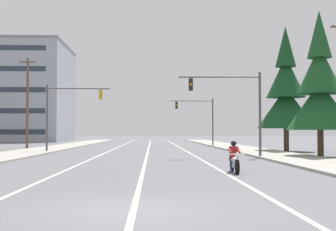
# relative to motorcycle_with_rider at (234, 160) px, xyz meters

# --- Properties ---
(ground_plane) EXTENTS (400.00, 400.00, 0.00)m
(ground_plane) POSITION_rel_motorcycle_with_rider_xyz_m (-4.38, -9.86, -0.59)
(ground_plane) COLOR #5B5B60
(lane_stripe_center) EXTENTS (0.16, 100.00, 0.01)m
(lane_stripe_center) POSITION_rel_motorcycle_with_rider_xyz_m (-4.17, 35.14, -0.58)
(lane_stripe_center) COLOR beige
(lane_stripe_center) RESTS_ON ground
(lane_stripe_left) EXTENTS (0.16, 100.00, 0.01)m
(lane_stripe_left) POSITION_rel_motorcycle_with_rider_xyz_m (-7.91, 35.14, -0.58)
(lane_stripe_left) COLOR beige
(lane_stripe_left) RESTS_ON ground
(lane_stripe_right) EXTENTS (0.16, 100.00, 0.01)m
(lane_stripe_right) POSITION_rel_motorcycle_with_rider_xyz_m (-0.46, 35.14, -0.58)
(lane_stripe_right) COLOR beige
(lane_stripe_right) RESTS_ON ground
(sidewalk_kerb_right) EXTENTS (4.40, 110.00, 0.14)m
(sidewalk_kerb_right) POSITION_rel_motorcycle_with_rider_xyz_m (5.92, 30.14, -0.52)
(sidewalk_kerb_right) COLOR #9E998E
(sidewalk_kerb_right) RESTS_ON ground
(sidewalk_kerb_left) EXTENTS (4.40, 110.00, 0.14)m
(sidewalk_kerb_left) POSITION_rel_motorcycle_with_rider_xyz_m (-14.68, 30.14, -0.52)
(sidewalk_kerb_left) COLOR #9E998E
(sidewalk_kerb_left) RESTS_ON ground
(motorcycle_with_rider) EXTENTS (0.70, 2.19, 1.46)m
(motorcycle_with_rider) POSITION_rel_motorcycle_with_rider_xyz_m (0.00, 0.00, 0.00)
(motorcycle_with_rider) COLOR black
(motorcycle_with_rider) RESTS_ON ground
(traffic_signal_near_right) EXTENTS (5.98, 0.40, 6.20)m
(traffic_signal_near_right) POSITION_rel_motorcycle_with_rider_xyz_m (2.30, 12.31, 3.58)
(traffic_signal_near_right) COLOR #47474C
(traffic_signal_near_right) RESTS_ON ground
(traffic_signal_near_left) EXTENTS (5.82, 0.45, 6.20)m
(traffic_signal_near_left) POSITION_rel_motorcycle_with_rider_xyz_m (-11.68, 21.69, 3.57)
(traffic_signal_near_left) COLOR #47474C
(traffic_signal_near_left) RESTS_ON ground
(traffic_signal_mid_right) EXTENTS (5.61, 0.57, 6.20)m
(traffic_signal_mid_right) POSITION_rel_motorcycle_with_rider_xyz_m (2.41, 38.31, 3.56)
(traffic_signal_mid_right) COLOR #47474C
(traffic_signal_mid_right) RESTS_ON ground
(utility_pole_left_near) EXTENTS (1.81, 0.26, 9.90)m
(utility_pole_left_near) POSITION_rel_motorcycle_with_rider_xyz_m (-17.36, 29.81, 4.54)
(utility_pole_left_near) COLOR brown
(utility_pole_left_near) RESTS_ON ground
(conifer_tree_right_verge_near) EXTENTS (4.94, 4.94, 10.87)m
(conifer_tree_right_verge_near) POSITION_rel_motorcycle_with_rider_xyz_m (8.58, 12.56, 4.39)
(conifer_tree_right_verge_near) COLOR #4C3828
(conifer_tree_right_verge_near) RESTS_ON ground
(conifer_tree_right_verge_far) EXTENTS (5.44, 5.44, 11.98)m
(conifer_tree_right_verge_far) POSITION_rel_motorcycle_with_rider_xyz_m (8.98, 22.58, 4.91)
(conifer_tree_right_verge_far) COLOR #4C3828
(conifer_tree_right_verge_far) RESTS_ON ground
(apartment_building_far_left_block) EXTENTS (25.44, 20.00, 19.26)m
(apartment_building_far_left_block) POSITION_rel_motorcycle_with_rider_xyz_m (-33.47, 72.12, 9.05)
(apartment_building_far_left_block) COLOR #999EA8
(apartment_building_far_left_block) RESTS_ON ground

